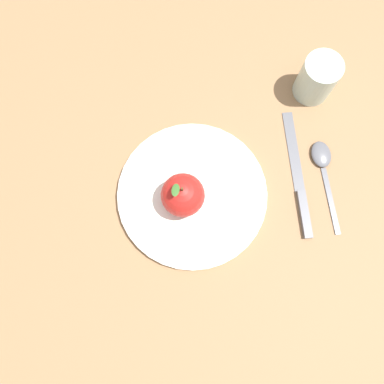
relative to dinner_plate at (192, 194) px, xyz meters
name	(u,v)px	position (x,y,z in m)	size (l,w,h in m)	color
ground_plane	(218,191)	(-0.04, 0.00, -0.01)	(2.40, 2.40, 0.00)	olive
dinner_plate	(192,194)	(0.00, 0.00, 0.00)	(0.25, 0.25, 0.01)	silver
apple	(183,195)	(0.02, 0.01, 0.04)	(0.07, 0.07, 0.09)	#B21E19
cup	(318,78)	(-0.25, -0.15, 0.04)	(0.07, 0.07, 0.08)	#B2C6B2
knife	(299,185)	(-0.19, 0.02, 0.00)	(0.04, 0.23, 0.01)	#59595E
spoon	(323,164)	(-0.23, -0.01, 0.00)	(0.04, 0.17, 0.01)	#59595E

